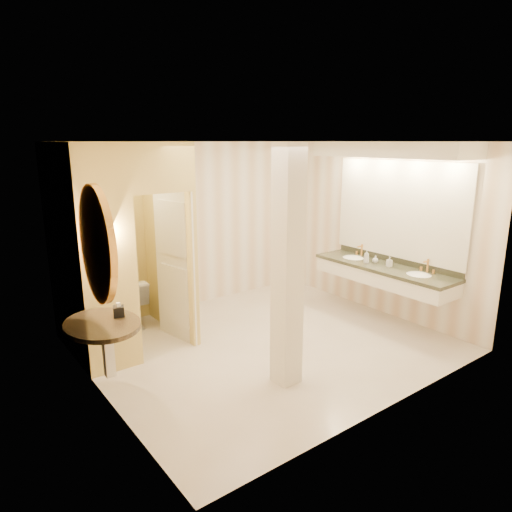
{
  "coord_description": "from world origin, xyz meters",
  "views": [
    {
      "loc": [
        -3.61,
        -4.56,
        2.7
      ],
      "look_at": [
        -0.03,
        0.2,
        1.2
      ],
      "focal_mm": 32.0,
      "sensor_mm": 36.0,
      "label": 1
    }
  ],
  "objects": [
    {
      "name": "tissue_box",
      "position": [
        -2.02,
        0.0,
        0.93
      ],
      "size": [
        0.14,
        0.14,
        0.11
      ],
      "primitive_type": "cube",
      "rotation": [
        0.0,
        0.0,
        -0.32
      ],
      "color": "black",
      "rests_on": "console_shelf"
    },
    {
      "name": "soap_bottle_b",
      "position": [
        1.97,
        -0.22,
        0.93
      ],
      "size": [
        0.09,
        0.09,
        0.12
      ],
      "primitive_type": "imported",
      "rotation": [
        0.0,
        0.0,
        -0.01
      ],
      "color": "silver",
      "rests_on": "vanity"
    },
    {
      "name": "wall_back",
      "position": [
        0.0,
        2.0,
        1.35
      ],
      "size": [
        4.5,
        0.02,
        2.7
      ],
      "primitive_type": "cube",
      "color": "#F1E3D1",
      "rests_on": "floor"
    },
    {
      "name": "ceiling",
      "position": [
        0.0,
        0.0,
        2.7
      ],
      "size": [
        4.5,
        4.5,
        0.0
      ],
      "primitive_type": "plane",
      "rotation": [
        3.14,
        0.0,
        0.0
      ],
      "color": "white",
      "rests_on": "wall_back"
    },
    {
      "name": "wall_sconce",
      "position": [
        -1.93,
        0.43,
        1.73
      ],
      "size": [
        0.14,
        0.14,
        0.42
      ],
      "color": "gold",
      "rests_on": "toilet_closet"
    },
    {
      "name": "pillar",
      "position": [
        -0.45,
        -0.94,
        1.35
      ],
      "size": [
        0.27,
        0.27,
        2.7
      ],
      "primitive_type": "cube",
      "color": "white",
      "rests_on": "floor"
    },
    {
      "name": "soap_bottle_a",
      "position": [
        1.97,
        -0.48,
        0.95
      ],
      "size": [
        0.08,
        0.09,
        0.15
      ],
      "primitive_type": "imported",
      "rotation": [
        0.0,
        0.0,
        -0.27
      ],
      "color": "beige",
      "rests_on": "vanity"
    },
    {
      "name": "toilet_closet",
      "position": [
        -1.11,
        0.97,
        1.39
      ],
      "size": [
        1.5,
        1.55,
        2.7
      ],
      "color": "#E5D377",
      "rests_on": "floor"
    },
    {
      "name": "vanity",
      "position": [
        1.98,
        -0.4,
        1.63
      ],
      "size": [
        0.75,
        2.43,
        2.09
      ],
      "color": "white",
      "rests_on": "floor"
    },
    {
      "name": "wall_left",
      "position": [
        -2.25,
        0.0,
        1.35
      ],
      "size": [
        0.02,
        4.0,
        2.7
      ],
      "primitive_type": "cube",
      "color": "#F1E3D1",
      "rests_on": "floor"
    },
    {
      "name": "console_shelf",
      "position": [
        -2.21,
        -0.06,
        1.34
      ],
      "size": [
        0.94,
        0.94,
        1.92
      ],
      "color": "black",
      "rests_on": "floor"
    },
    {
      "name": "wall_front",
      "position": [
        0.0,
        -2.0,
        1.35
      ],
      "size": [
        4.5,
        0.02,
        2.7
      ],
      "primitive_type": "cube",
      "color": "#F1E3D1",
      "rests_on": "floor"
    },
    {
      "name": "floor",
      "position": [
        0.0,
        0.0,
        0.0
      ],
      "size": [
        4.5,
        4.5,
        0.0
      ],
      "primitive_type": "plane",
      "color": "beige",
      "rests_on": "ground"
    },
    {
      "name": "wall_right",
      "position": [
        2.25,
        0.0,
        1.35
      ],
      "size": [
        0.02,
        4.0,
        2.7
      ],
      "primitive_type": "cube",
      "color": "#F1E3D1",
      "rests_on": "floor"
    },
    {
      "name": "toilet",
      "position": [
        -1.23,
        1.75,
        0.36
      ],
      "size": [
        0.47,
        0.75,
        0.73
      ],
      "primitive_type": "imported",
      "rotation": [
        0.0,
        0.0,
        3.05
      ],
      "color": "white",
      "rests_on": "floor"
    },
    {
      "name": "soap_bottle_c",
      "position": [
        1.84,
        -0.15,
        0.98
      ],
      "size": [
        0.09,
        0.09,
        0.21
      ],
      "primitive_type": "imported",
      "rotation": [
        0.0,
        0.0,
        -0.14
      ],
      "color": "#C6B28C",
      "rests_on": "vanity"
    }
  ]
}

